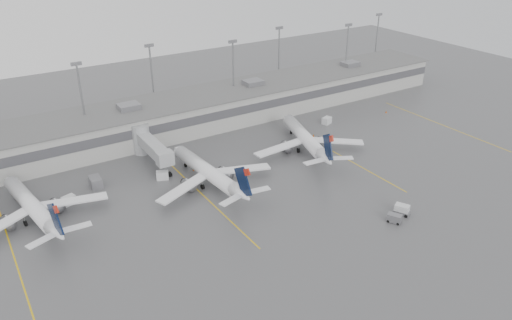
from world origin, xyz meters
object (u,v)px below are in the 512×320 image
jet_mid_right (306,139)px  jet_mid_left (209,172)px  jet_far_left (33,207)px  baggage_tug (402,210)px

jet_mid_right → jet_mid_left: bearing=-157.7°
jet_mid_right → jet_far_left: bearing=-166.0°
jet_far_left → jet_mid_left: size_ratio=0.98×
jet_far_left → jet_mid_left: bearing=-18.0°
jet_mid_left → baggage_tug: bearing=-53.1°
jet_mid_left → baggage_tug: size_ratio=8.50×
jet_far_left → jet_mid_right: size_ratio=0.99×
jet_far_left → baggage_tug: 67.08m
jet_mid_left → jet_mid_right: (26.84, 2.75, 0.05)m
baggage_tug → jet_far_left: bearing=122.0°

